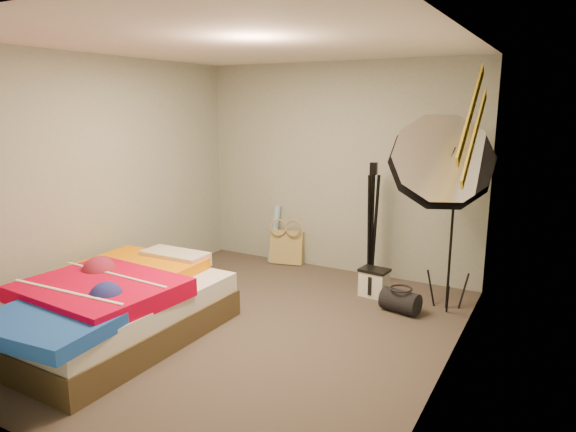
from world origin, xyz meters
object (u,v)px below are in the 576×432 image
Objects in this scene: photo_umbrella at (440,165)px; wrapping_roll at (274,234)px; tote_bag at (287,247)px; duffel_bag at (400,301)px; camera_tripod at (372,216)px; camera_case at (374,283)px; bed at (112,307)px.

wrapping_roll is at bearing 162.33° from photo_umbrella.
wrapping_roll is (-0.19, 0.00, 0.15)m from tote_bag.
wrapping_roll is 2.00× the size of duffel_bag.
camera_tripod is at bearing 143.63° from duffel_bag.
tote_bag is 0.21× the size of photo_umbrella.
photo_umbrella is 1.46× the size of camera_tripod.
wrapping_roll is at bearing 166.37° from camera_case.
camera_case is (1.37, -0.56, -0.08)m from tote_bag.
tote_bag is 1.49m from camera_case.
wrapping_roll reaches higher than tote_bag.
wrapping_roll is 0.53× the size of camera_tripod.
tote_bag is 0.31× the size of camera_tripod.
camera_case is 2.66m from bed.
wrapping_roll is at bearing 87.67° from bed.
bed reaches higher than camera_case.
bed is at bearing -127.69° from duffel_bag.
bed is at bearing -92.33° from wrapping_roll.
duffel_bag is at bearing -38.71° from tote_bag.
camera_case is at bearing 50.99° from bed.
camera_tripod is at bearing 57.12° from bed.
tote_bag is 2.48m from photo_umbrella.
photo_umbrella is at bearing -6.02° from camera_case.
camera_case is at bearing 153.43° from duffel_bag.
camera_case is 1.48m from photo_umbrella.
duffel_bag is (0.38, -0.30, -0.03)m from camera_case.
wrapping_roll is 0.34× the size of bed.
duffel_bag is 0.26× the size of camera_tripod.
camera_case is 0.48m from duffel_bag.
bed is 3.23m from photo_umbrella.
photo_umbrella reaches higher than camera_tripod.
photo_umbrella reaches higher than duffel_bag.
photo_umbrella is (2.21, -0.70, 1.10)m from wrapping_roll.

